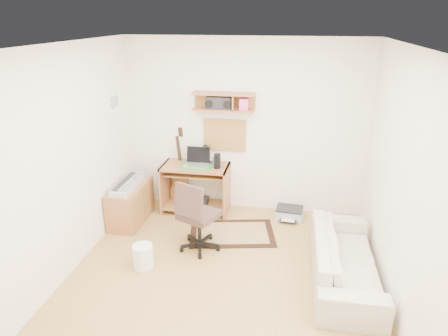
% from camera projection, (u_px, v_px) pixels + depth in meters
% --- Properties ---
extents(floor, '(3.60, 4.00, 0.01)m').
position_uv_depth(floor, '(221.00, 283.00, 4.64)').
color(floor, '#AF8549').
rests_on(floor, ground).
extents(ceiling, '(3.60, 4.00, 0.01)m').
position_uv_depth(ceiling, '(221.00, 46.00, 3.71)').
color(ceiling, white).
rests_on(ceiling, ground).
extents(back_wall, '(3.60, 0.01, 2.60)m').
position_uv_depth(back_wall, '(245.00, 127.00, 6.02)').
color(back_wall, white).
rests_on(back_wall, ground).
extents(left_wall, '(0.01, 4.00, 2.60)m').
position_uv_depth(left_wall, '(60.00, 167.00, 4.46)').
color(left_wall, white).
rests_on(left_wall, ground).
extents(right_wall, '(0.01, 4.00, 2.60)m').
position_uv_depth(right_wall, '(406.00, 189.00, 3.88)').
color(right_wall, white).
rests_on(right_wall, ground).
extents(wall_shelf, '(0.90, 0.25, 0.26)m').
position_uv_depth(wall_shelf, '(224.00, 102.00, 5.80)').
color(wall_shelf, '#A26239').
rests_on(wall_shelf, back_wall).
extents(cork_board, '(0.64, 0.03, 0.49)m').
position_uv_depth(cork_board, '(225.00, 135.00, 6.09)').
color(cork_board, tan).
rests_on(cork_board, back_wall).
extents(wall_photo, '(0.02, 0.20, 0.15)m').
position_uv_depth(wall_photo, '(115.00, 102.00, 5.69)').
color(wall_photo, '#4C8CBF').
rests_on(wall_photo, left_wall).
extents(desk, '(1.00, 0.55, 0.75)m').
position_uv_depth(desk, '(196.00, 188.00, 6.20)').
color(desk, '#A26239').
rests_on(desk, floor).
extents(laptop, '(0.35, 0.35, 0.27)m').
position_uv_depth(laptop, '(197.00, 158.00, 6.00)').
color(laptop, silver).
rests_on(laptop, desk).
extents(speaker, '(0.10, 0.10, 0.22)m').
position_uv_depth(speaker, '(217.00, 161.00, 5.93)').
color(speaker, black).
rests_on(speaker, desk).
extents(desk_lamp, '(0.10, 0.10, 0.31)m').
position_uv_depth(desk_lamp, '(210.00, 154.00, 6.11)').
color(desk_lamp, black).
rests_on(desk_lamp, desk).
extents(pencil_cup, '(0.08, 0.08, 0.11)m').
position_uv_depth(pencil_cup, '(215.00, 161.00, 6.10)').
color(pencil_cup, '#3653A3').
rests_on(pencil_cup, desk).
extents(boombox, '(0.36, 0.16, 0.18)m').
position_uv_depth(boombox, '(219.00, 103.00, 5.82)').
color(boombox, black).
rests_on(boombox, wall_shelf).
extents(rug, '(1.29, 0.99, 0.02)m').
position_uv_depth(rug, '(232.00, 233.00, 5.66)').
color(rug, tan).
rests_on(rug, floor).
extents(task_chair, '(0.65, 0.65, 0.97)m').
position_uv_depth(task_chair, '(199.00, 215.00, 5.14)').
color(task_chair, '#3E2A24').
rests_on(task_chair, floor).
extents(cabinet, '(0.40, 0.90, 0.55)m').
position_uv_depth(cabinet, '(130.00, 203.00, 5.94)').
color(cabinet, '#A26239').
rests_on(cabinet, floor).
extents(music_keyboard, '(0.26, 0.82, 0.07)m').
position_uv_depth(music_keyboard, '(129.00, 184.00, 5.83)').
color(music_keyboard, '#B2B5BA').
rests_on(music_keyboard, cabinet).
extents(guitar, '(0.37, 0.27, 1.27)m').
position_uv_depth(guitar, '(180.00, 168.00, 6.28)').
color(guitar, '#A06731').
rests_on(guitar, floor).
extents(waste_basket, '(0.28, 0.28, 0.29)m').
position_uv_depth(waste_basket, '(143.00, 256.00, 4.87)').
color(waste_basket, white).
rests_on(waste_basket, floor).
extents(printer, '(0.43, 0.34, 0.15)m').
position_uv_depth(printer, '(289.00, 212.00, 6.09)').
color(printer, '#A5A8AA').
rests_on(printer, floor).
extents(sofa, '(0.53, 1.80, 0.70)m').
position_uv_depth(sofa, '(346.00, 252.00, 4.59)').
color(sofa, beige).
rests_on(sofa, floor).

